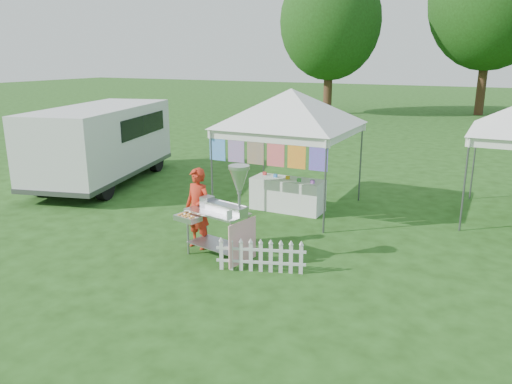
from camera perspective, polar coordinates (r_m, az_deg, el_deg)
The scene contains 8 objects.
ground at distance 9.89m, azimuth -4.22°, elevation -7.10°, with size 120.00×120.00×0.00m, color #1F4012.
canopy_main at distance 12.29m, azimuth 4.04°, elevation 11.68°, with size 4.24×4.24×3.45m.
tree_left at distance 33.64m, azimuth 8.49°, elevation 18.73°, with size 6.40×6.40×9.53m.
donut_cart at distance 9.26m, azimuth -3.60°, elevation -1.43°, with size 1.48×0.92×1.87m.
vendor at distance 10.01m, azimuth -6.66°, elevation -1.89°, with size 0.60×0.39×1.64m, color red.
cargo_van at distance 15.89m, azimuth -17.00°, elevation 5.53°, with size 3.56×5.92×2.30m.
picket_fence at distance 8.99m, azimuth 0.55°, elevation -7.42°, with size 1.54×0.55×0.56m.
display_table at distance 12.50m, azimuth 3.61°, elevation -0.29°, with size 1.80×0.70×0.80m, color white.
Camera 1 is at (4.74, -7.81, 3.77)m, focal length 35.00 mm.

